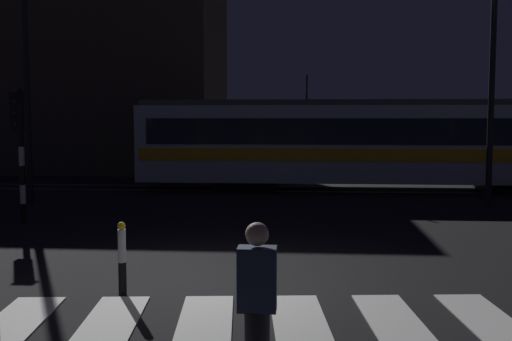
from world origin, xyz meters
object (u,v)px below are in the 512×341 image
Objects in this scene: traffic_light_corner_far_left at (19,135)px; bollard_island_edge at (122,258)px; pedestrian_waiting_at_kerb at (257,311)px; street_lamp_trackside_right at (495,63)px; street_lamp_trackside_left at (22,50)px; tram at (378,142)px.

bollard_island_edge is (4.36, -6.00, -1.65)m from traffic_light_corner_far_left.
street_lamp_trackside_right is at bearing 65.85° from pedestrian_waiting_at_kerb.
pedestrian_waiting_at_kerb is at bearing -57.39° from street_lamp_trackside_left.
traffic_light_corner_far_left is 0.51× the size of street_lamp_trackside_right.
street_lamp_trackside_right reaches higher than pedestrian_waiting_at_kerb.
street_lamp_trackside_left reaches higher than traffic_light_corner_far_left.
street_lamp_trackside_left is 0.42× the size of tram.
tram is at bearing 23.71° from street_lamp_trackside_left.
street_lamp_trackside_right is (13.76, 0.83, -0.40)m from street_lamp_trackside_left.
street_lamp_trackside_left reaches higher than street_lamp_trackside_right.
street_lamp_trackside_right reaches higher than traffic_light_corner_far_left.
traffic_light_corner_far_left is at bearing -67.44° from street_lamp_trackside_left.
tram is 14.79m from bollard_island_edge.
pedestrian_waiting_at_kerb is at bearing -54.60° from traffic_light_corner_far_left.
tram is 17.39m from pedestrian_waiting_at_kerb.
bollard_island_edge is (-2.29, 3.36, -0.32)m from pedestrian_waiting_at_kerb.
street_lamp_trackside_left is 6.55× the size of bollard_island_edge.
tram is (-2.84, 3.97, -2.45)m from street_lamp_trackside_right.
street_lamp_trackside_left is at bearing 112.56° from traffic_light_corner_far_left.
traffic_light_corner_far_left is 0.19× the size of tram.
traffic_light_corner_far_left reaches higher than pedestrian_waiting_at_kerb.
pedestrian_waiting_at_kerb is (-3.04, -17.10, -0.87)m from tram.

